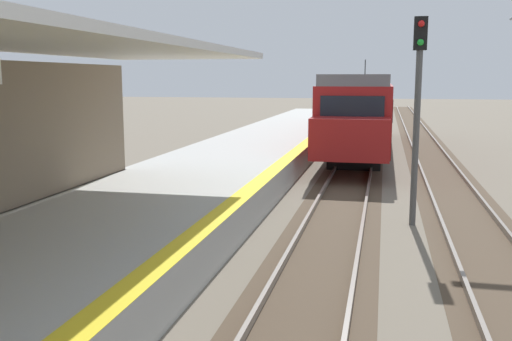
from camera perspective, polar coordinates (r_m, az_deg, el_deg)
station_platform at (r=14.93m, az=-9.63°, el=-3.64°), size 5.00×80.00×0.91m
track_pair_nearest_platform at (r=17.89m, az=8.60°, el=-2.81°), size 2.34×120.00×0.16m
track_pair_middle at (r=17.99m, az=19.47°, el=-3.17°), size 2.34×120.00×0.16m
approaching_train at (r=30.01m, az=10.40°, el=6.05°), size 2.93×19.60×4.76m
rail_signal_post at (r=14.90m, az=15.73°, el=6.77°), size 0.32×0.34×5.20m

